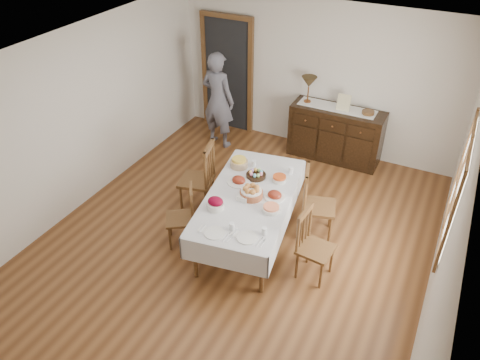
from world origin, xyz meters
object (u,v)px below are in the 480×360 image
at_px(chair_left_far, 200,177).
at_px(chair_right_far, 315,203).
at_px(dining_table, 250,200).
at_px(table_lamp, 309,83).
at_px(chair_right_near, 312,244).
at_px(sideboard, 336,134).
at_px(chair_left_near, 183,215).
at_px(person, 218,97).

bearing_deg(chair_left_far, chair_right_far, 83.37).
bearing_deg(dining_table, table_lamp, 84.55).
distance_m(dining_table, chair_right_far, 0.90).
xyz_separation_m(chair_right_near, sideboard, (-0.59, 2.86, -0.02)).
bearing_deg(chair_left_near, chair_right_near, 63.37).
distance_m(dining_table, person, 2.70).
bearing_deg(chair_right_near, table_lamp, 27.26).
xyz_separation_m(chair_left_near, table_lamp, (0.58, 3.08, 0.84)).
xyz_separation_m(chair_right_far, person, (-2.40, 1.64, 0.40)).
bearing_deg(chair_right_near, person, 53.14).
bearing_deg(chair_left_near, chair_left_far, 160.56).
height_order(chair_left_far, sideboard, chair_left_far).
xyz_separation_m(chair_left_near, chair_right_far, (1.50, 0.95, 0.08)).
height_order(dining_table, chair_right_far, chair_right_far).
xyz_separation_m(chair_right_near, chair_right_far, (-0.23, 0.76, 0.05)).
bearing_deg(chair_left_far, sideboard, 136.43).
height_order(chair_right_near, chair_right_far, chair_right_far).
relative_size(chair_right_far, table_lamp, 2.29).
relative_size(chair_right_near, chair_right_far, 0.91).
distance_m(chair_left_far, chair_right_far, 1.70).
xyz_separation_m(person, table_lamp, (1.48, 0.49, 0.37)).
xyz_separation_m(sideboard, table_lamp, (-0.56, 0.02, 0.82)).
xyz_separation_m(chair_left_near, sideboard, (1.15, 3.06, 0.02)).
xyz_separation_m(dining_table, person, (-1.65, 2.12, 0.28)).
height_order(chair_left_far, chair_right_near, chair_left_far).
bearing_deg(person, sideboard, -160.72).
relative_size(dining_table, person, 1.23).
relative_size(dining_table, chair_left_near, 2.53).
relative_size(dining_table, table_lamp, 4.95).
height_order(person, table_lamp, person).
height_order(sideboard, table_lamp, table_lamp).
bearing_deg(chair_right_far, chair_right_near, -179.08).
distance_m(chair_right_near, table_lamp, 3.21).
bearing_deg(chair_left_near, dining_table, 88.77).
bearing_deg(table_lamp, chair_left_far, -108.12).
distance_m(chair_right_near, chair_right_far, 0.79).
distance_m(chair_right_far, sideboard, 2.13).
relative_size(chair_left_near, table_lamp, 1.96).
distance_m(chair_right_near, person, 3.59).
height_order(chair_left_near, chair_right_near, chair_right_near).
bearing_deg(sideboard, dining_table, -98.65).
xyz_separation_m(chair_left_near, chair_left_far, (-0.18, 0.74, 0.11)).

